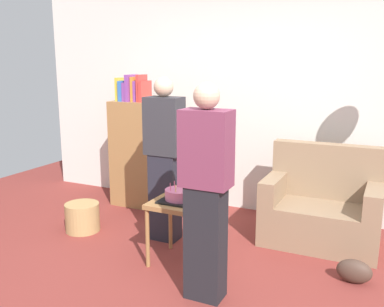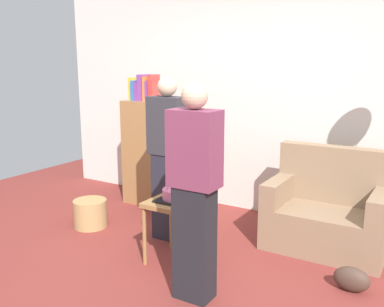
{
  "view_description": "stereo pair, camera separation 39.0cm",
  "coord_description": "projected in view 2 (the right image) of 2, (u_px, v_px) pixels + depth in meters",
  "views": [
    {
      "loc": [
        1.45,
        -2.82,
        1.77
      ],
      "look_at": [
        -0.19,
        0.63,
        0.95
      ],
      "focal_mm": 40.17,
      "sensor_mm": 36.0,
      "label": 1
    },
    {
      "loc": [
        1.79,
        -2.63,
        1.77
      ],
      "look_at": [
        -0.19,
        0.63,
        0.95
      ],
      "focal_mm": 40.17,
      "sensor_mm": 36.0,
      "label": 2
    }
  ],
  "objects": [
    {
      "name": "side_table",
      "position": [
        177.0,
        210.0,
        3.79
      ],
      "size": [
        0.48,
        0.48,
        0.57
      ],
      "color": "olive",
      "rests_on": "ground_plane"
    },
    {
      "name": "person_holding_cake",
      "position": [
        195.0,
        193.0,
        3.13
      ],
      "size": [
        0.36,
        0.22,
        1.63
      ],
      "rotation": [
        0.0,
        0.0,
        2.76
      ],
      "color": "black",
      "rests_on": "ground_plane"
    },
    {
      "name": "person_blowing_candles",
      "position": [
        168.0,
        158.0,
        4.24
      ],
      "size": [
        0.36,
        0.22,
        1.63
      ],
      "rotation": [
        0.0,
        0.0,
        -0.33
      ],
      "color": "#23232D",
      "rests_on": "ground_plane"
    },
    {
      "name": "wicker_basket",
      "position": [
        90.0,
        213.0,
        4.68
      ],
      "size": [
        0.36,
        0.36,
        0.3
      ],
      "primitive_type": "cylinder",
      "color": "#A88451",
      "rests_on": "ground_plane"
    },
    {
      "name": "couch",
      "position": [
        328.0,
        213.0,
        4.12
      ],
      "size": [
        1.1,
        0.7,
        0.96
      ],
      "color": "#8C7054",
      "rests_on": "ground_plane"
    },
    {
      "name": "bookshelf",
      "position": [
        155.0,
        150.0,
        5.32
      ],
      "size": [
        0.8,
        0.36,
        1.62
      ],
      "color": "olive",
      "rests_on": "ground_plane"
    },
    {
      "name": "ground_plane",
      "position": [
        172.0,
        284.0,
        3.48
      ],
      "size": [
        8.0,
        8.0,
        0.0
      ],
      "primitive_type": "plane",
      "color": "maroon"
    },
    {
      "name": "wall_back",
      "position": [
        271.0,
        99.0,
        4.91
      ],
      "size": [
        6.0,
        0.1,
        2.7
      ],
      "primitive_type": "cube",
      "color": "silver",
      "rests_on": "ground_plane"
    },
    {
      "name": "birthday_cake",
      "position": [
        177.0,
        195.0,
        3.76
      ],
      "size": [
        0.32,
        0.32,
        0.17
      ],
      "color": "black",
      "rests_on": "side_table"
    },
    {
      "name": "handbag",
      "position": [
        352.0,
        279.0,
        3.36
      ],
      "size": [
        0.28,
        0.14,
        0.2
      ],
      "primitive_type": "ellipsoid",
      "color": "#473328",
      "rests_on": "ground_plane"
    }
  ]
}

